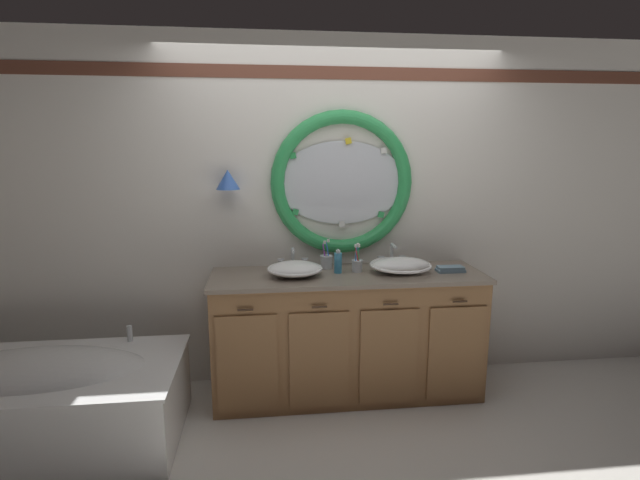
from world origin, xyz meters
name	(u,v)px	position (x,y,z in m)	size (l,w,h in m)	color
ground_plane	(343,410)	(0.00, 0.00, 0.00)	(14.00, 14.00, 0.00)	silver
back_wall_assembly	(333,210)	(0.00, 0.58, 1.32)	(6.40, 0.26, 2.60)	silver
vanity_counter	(347,333)	(0.07, 0.26, 0.46)	(1.95, 0.62, 0.91)	olive
bathtub	(37,399)	(-1.91, -0.16, 0.31)	(1.70, 0.90, 0.60)	white
sink_basin_left	(295,269)	(-0.31, 0.23, 0.96)	(0.39, 0.39, 0.10)	white
sink_basin_right	(400,265)	(0.44, 0.23, 0.97)	(0.44, 0.44, 0.11)	white
faucet_set_left	(293,260)	(-0.31, 0.47, 0.97)	(0.23, 0.12, 0.15)	silver
faucet_set_right	(392,256)	(0.44, 0.47, 0.98)	(0.22, 0.14, 0.17)	silver
toothbrush_holder_left	(326,261)	(-0.07, 0.42, 0.97)	(0.10, 0.10, 0.22)	silver
toothbrush_holder_right	(357,264)	(0.14, 0.30, 0.97)	(0.08, 0.08, 0.21)	silver
soap_dispenser	(337,262)	(0.00, 0.28, 0.99)	(0.06, 0.06, 0.18)	#388EBC
folded_hand_towel	(450,269)	(0.81, 0.22, 0.93)	(0.20, 0.10, 0.04)	#7593A8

